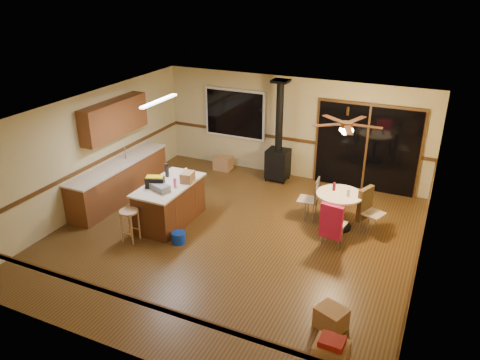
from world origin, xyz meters
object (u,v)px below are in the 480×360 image
Objects in this scene: bar_stool at (130,226)px; box_under_window at (223,163)px; dining_table at (339,204)px; toolbox_grey at (160,187)px; toolbox_black at (155,182)px; wood_stove at (278,154)px; kitchen_island at (170,203)px; chair_right at (366,204)px; blue_bucket at (179,238)px; chair_near at (332,221)px; box_corner_b at (331,318)px; box_corner_a at (331,354)px; chair_left at (313,195)px.

bar_stool reaches higher than box_under_window.
dining_table is (3.61, 2.27, 0.19)m from bar_stool.
box_under_window is (-0.31, 3.43, -0.78)m from toolbox_grey.
wood_stove is at bearing 65.91° from toolbox_black.
toolbox_grey is at bearing -27.99° from toolbox_black.
wood_stove reaches higher than toolbox_grey.
bar_stool is at bearing -107.24° from kitchen_island.
toolbox_grey is 4.21m from chair_right.
blue_bucket is at bearing 20.03° from bar_stool.
kitchen_island is at bearing -84.61° from box_under_window.
box_under_window is at bearing 178.20° from wood_stove.
box_corner_b is (0.59, -2.18, -0.42)m from chair_near.
chair_right reaches higher than bar_stool.
bar_stool is at bearing 169.46° from box_corner_b.
wood_stove is at bearing 68.30° from bar_stool.
toolbox_grey is 0.21m from toolbox_black.
bar_stool is at bearing -90.17° from box_under_window.
blue_bucket is at bearing -100.75° from wood_stove.
chair_near is at bearing -36.30° from box_under_window.
wood_stove is 5.87× the size of box_corner_b.
wood_stove is 3.63m from toolbox_grey.
box_corner_a is at bearing -62.80° from wood_stove.
bar_stool is 0.97× the size of chair_right.
bar_stool is (-0.30, -0.98, -0.11)m from kitchen_island.
toolbox_black is (-0.18, 0.10, 0.04)m from toolbox_grey.
blue_bucket is (0.58, -0.32, -0.85)m from toolbox_grey.
box_under_window is (0.01, 4.08, -0.16)m from bar_stool.
kitchen_island is 4.45× the size of toolbox_black.
wood_stove is 1.68m from box_under_window.
kitchen_island reaches higher than box_under_window.
bar_stool reaches higher than blue_bucket.
box_corner_a is (4.13, -2.15, -0.79)m from toolbox_grey.
chair_right is at bearing 29.97° from bar_stool.
chair_right is 1.63× the size of box_corner_b.
toolbox_black is (-1.47, -3.28, 0.28)m from wood_stove.
wood_stove is 3.72× the size of bar_stool.
bar_stool is 2.45× the size of blue_bucket.
toolbox_grey is at bearing -110.84° from wood_stove.
box_corner_a is at bearing -30.95° from kitchen_island.
kitchen_island is at bearing 72.76° from bar_stool.
box_corner_b is at bearing -18.44° from blue_bucket.
box_corner_b is at bearing -48.87° from box_under_window.
toolbox_grey reaches higher than box_corner_a.
box_corner_b is at bearing -20.09° from toolbox_grey.
dining_table is at bearing -26.79° from box_under_window.
box_under_window is (-4.12, 1.70, -0.41)m from chair_right.
wood_stove is 4.89× the size of chair_left.
toolbox_black is 4.94m from box_corner_a.
box_under_window is 1.00× the size of box_corner_a.
blue_bucket is 2.98m from chair_left.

